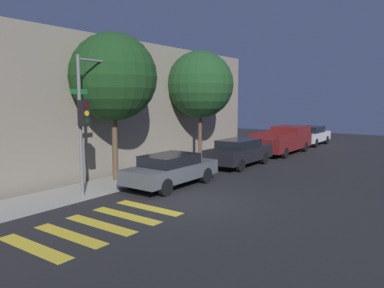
% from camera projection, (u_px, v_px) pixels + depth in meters
% --- Properties ---
extents(ground_plane, '(60.00, 60.00, 0.00)m').
position_uv_depth(ground_plane, '(194.00, 202.00, 12.91)').
color(ground_plane, black).
extents(sidewalk, '(26.00, 1.91, 0.14)m').
position_uv_depth(sidewalk, '(112.00, 184.00, 15.32)').
color(sidewalk, gray).
rests_on(sidewalk, ground).
extents(building_row, '(26.00, 6.00, 6.30)m').
position_uv_depth(building_row, '(46.00, 107.00, 17.48)').
color(building_row, gray).
rests_on(building_row, ground).
extents(crosswalk, '(4.52, 2.60, 0.00)m').
position_uv_depth(crosswalk, '(100.00, 225.00, 10.57)').
color(crosswalk, gold).
rests_on(crosswalk, ground).
extents(traffic_light_pole, '(2.72, 0.56, 5.04)m').
position_uv_depth(traffic_light_pole, '(94.00, 103.00, 13.29)').
color(traffic_light_pole, slate).
rests_on(traffic_light_pole, ground).
extents(sedan_near_corner, '(4.30, 1.79, 1.32)m').
position_uv_depth(sedan_near_corner, '(171.00, 169.00, 15.11)').
color(sedan_near_corner, '#4C5156').
rests_on(sedan_near_corner, ground).
extents(sedan_middle, '(4.43, 1.82, 1.43)m').
position_uv_depth(sedan_middle, '(239.00, 152.00, 19.71)').
color(sedan_middle, black).
rests_on(sedan_middle, ground).
extents(pickup_truck, '(5.61, 2.12, 1.71)m').
position_uv_depth(pickup_truck, '(283.00, 140.00, 24.52)').
color(pickup_truck, maroon).
rests_on(pickup_truck, ground).
extents(sedan_far_end, '(4.33, 1.84, 1.46)m').
position_uv_depth(sedan_far_end, '(311.00, 135.00, 28.94)').
color(sedan_far_end, silver).
rests_on(sedan_far_end, ground).
extents(tree_near_corner, '(3.60, 3.60, 6.23)m').
position_uv_depth(tree_near_corner, '(113.00, 77.00, 15.31)').
color(tree_near_corner, brown).
rests_on(tree_near_corner, ground).
extents(tree_midblock, '(3.64, 3.64, 6.15)m').
position_uv_depth(tree_midblock, '(200.00, 85.00, 20.38)').
color(tree_midblock, brown).
rests_on(tree_midblock, ground).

